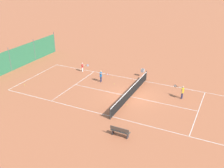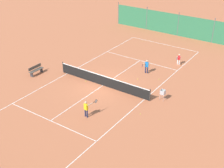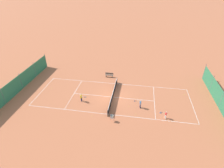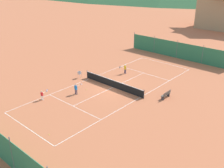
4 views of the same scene
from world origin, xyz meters
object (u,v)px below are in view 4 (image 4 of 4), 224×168
at_px(tennis_ball_alley_right, 71,89).
at_px(courtside_bench, 166,94).
at_px(player_far_baseline, 42,94).
at_px(tennis_ball_alley_left, 136,57).
at_px(tennis_ball_by_net_right, 165,66).
at_px(tennis_ball_service_box, 125,90).
at_px(tennis_ball_near_corner, 49,135).
at_px(tennis_ball_by_net_left, 86,90).
at_px(player_near_service, 125,68).
at_px(ball_hopper, 79,73).
at_px(tennis_net, 113,84).
at_px(player_near_baseline, 76,88).
at_px(tennis_ball_far_corner, 97,73).

xyz_separation_m(tennis_ball_alley_right, courtside_bench, (9.85, 5.43, 0.42)).
distance_m(player_far_baseline, tennis_ball_alley_left, 19.05).
xyz_separation_m(tennis_ball_alley_right, tennis_ball_by_net_right, (4.32, 14.44, 0.00)).
bearing_deg(tennis_ball_alley_left, tennis_ball_service_box, -59.10).
xyz_separation_m(tennis_ball_near_corner, tennis_ball_alley_right, (-5.94, 7.52, 0.00)).
xyz_separation_m(tennis_ball_alley_right, tennis_ball_by_net_left, (1.59, 1.03, 0.00)).
bearing_deg(player_near_service, tennis_ball_alley_left, 114.70).
distance_m(tennis_ball_alley_left, tennis_ball_by_net_left, 14.35).
bearing_deg(ball_hopper, player_near_service, 56.09).
xyz_separation_m(player_near_service, ball_hopper, (-3.50, -5.20, -0.10)).
relative_size(player_near_service, tennis_ball_alley_left, 19.77).
bearing_deg(tennis_ball_near_corner, tennis_ball_alley_left, 108.15).
bearing_deg(tennis_ball_service_box, tennis_ball_by_net_right, 94.60).
bearing_deg(tennis_net, tennis_ball_alley_left, 113.60).
bearing_deg(tennis_net, courtside_bench, 15.18).
distance_m(player_far_baseline, tennis_ball_by_net_left, 5.28).
height_order(player_near_baseline, tennis_ball_near_corner, player_near_baseline).
xyz_separation_m(tennis_ball_service_box, courtside_bench, (4.68, 1.43, 0.42)).
height_order(player_near_baseline, player_near_service, player_near_service).
distance_m(tennis_ball_far_corner, tennis_ball_service_box, 6.78).
bearing_deg(player_far_baseline, courtside_bench, 43.27).
height_order(player_near_service, tennis_ball_service_box, player_near_service).
relative_size(tennis_net, tennis_ball_far_corner, 139.09).
xyz_separation_m(tennis_net, courtside_bench, (6.34, 1.72, -0.05)).
xyz_separation_m(player_far_baseline, ball_hopper, (-1.70, 6.95, 0.01)).
height_order(player_near_baseline, tennis_ball_service_box, player_near_baseline).
bearing_deg(tennis_ball_alley_right, player_near_service, 78.38).
height_order(tennis_ball_near_corner, tennis_ball_by_net_left, same).
relative_size(tennis_ball_alley_left, courtside_bench, 0.04).
distance_m(tennis_net, ball_hopper, 5.36).
bearing_deg(player_near_service, tennis_ball_by_net_right, 67.05).
relative_size(tennis_ball_near_corner, ball_hopper, 0.07).
bearing_deg(player_near_baseline, tennis_ball_alley_left, 101.08).
bearing_deg(player_near_service, tennis_ball_far_corner, -141.53).
bearing_deg(tennis_ball_alley_right, courtside_bench, 28.87).
bearing_deg(courtside_bench, tennis_ball_alley_right, -151.13).
distance_m(player_far_baseline, courtside_bench, 13.67).
bearing_deg(player_far_baseline, player_near_service, 81.61).
bearing_deg(tennis_ball_by_net_right, courtside_bench, -58.49).
height_order(tennis_net, tennis_ball_service_box, tennis_net).
height_order(player_far_baseline, tennis_ball_service_box, player_far_baseline).
xyz_separation_m(player_near_service, tennis_ball_service_box, (3.47, -4.22, -0.73)).
distance_m(tennis_net, tennis_ball_by_net_right, 10.77).
xyz_separation_m(tennis_ball_alley_left, tennis_ball_service_box, (6.62, -11.05, 0.00)).
height_order(tennis_ball_far_corner, tennis_ball_by_net_right, same).
xyz_separation_m(tennis_ball_alley_left, courtside_bench, (11.30, -9.62, 0.42)).
bearing_deg(tennis_ball_near_corner, tennis_ball_far_corner, 118.84).
height_order(tennis_net, tennis_ball_far_corner, tennis_net).
relative_size(tennis_ball_service_box, courtside_bench, 0.04).
xyz_separation_m(player_near_service, tennis_ball_alley_right, (-1.69, -8.22, -0.73)).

